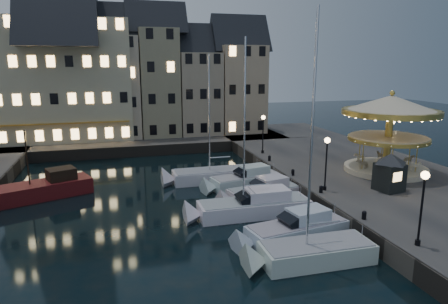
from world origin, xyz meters
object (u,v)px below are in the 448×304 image
object	(u,v)px
streetlamp_c	(263,129)
bollard_b	(321,189)
red_fishing_boat	(46,189)
motorboat_f	(213,176)
streetlamp_a	(423,198)
streetlamp_b	(326,156)
streetlamp_d	(392,134)
motorboat_a	(307,254)
bollard_c	(293,172)
motorboat_b	(292,231)
motorboat_e	(243,181)
carousel	(390,119)
ticket_kiosk	(390,166)
bollard_d	(269,158)
motorboat_c	(249,207)
bollard_a	(364,215)
motorboat_d	(260,194)

from	to	relation	value
streetlamp_c	bollard_b	distance (m)	14.22
bollard_b	red_fishing_boat	distance (m)	22.51
motorboat_f	red_fishing_boat	distance (m)	14.54
bollard_b	streetlamp_a	bearing A→B (deg)	-86.39
streetlamp_b	streetlamp_d	size ratio (longest dim) A/B	1.00
streetlamp_c	motorboat_a	size ratio (longest dim) A/B	0.34
bollard_c	red_fishing_boat	distance (m)	21.09
motorboat_b	motorboat_e	distance (m)	11.22
motorboat_f	carousel	bearing A→B (deg)	-19.80
bollard_b	streetlamp_b	bearing A→B (deg)	39.81
bollard_c	motorboat_f	bearing A→B (deg)	145.21
motorboat_f	bollard_b	bearing A→B (deg)	-56.28
streetlamp_c	ticket_kiosk	xyz separation A→B (m)	(4.71, -14.90, -0.72)
bollard_b	bollard_d	bearing A→B (deg)	90.00
motorboat_c	motorboat_e	world-z (taller)	motorboat_c
motorboat_b	motorboat_f	size ratio (longest dim) A/B	0.60
motorboat_b	ticket_kiosk	distance (m)	10.89
motorboat_b	ticket_kiosk	world-z (taller)	ticket_kiosk
bollard_a	bollard_d	world-z (taller)	same
streetlamp_a	motorboat_a	world-z (taller)	motorboat_a
streetlamp_b	carousel	bearing A→B (deg)	22.95
motorboat_d	ticket_kiosk	xyz separation A→B (m)	(9.22, -3.63, 2.66)
streetlamp_d	motorboat_a	world-z (taller)	motorboat_a
ticket_kiosk	motorboat_e	bearing A→B (deg)	141.66
streetlamp_a	streetlamp_c	size ratio (longest dim) A/B	1.00
bollard_c	bollard_d	world-z (taller)	same
streetlamp_a	red_fishing_boat	world-z (taller)	red_fishing_boat
streetlamp_b	ticket_kiosk	size ratio (longest dim) A/B	1.24
streetlamp_c	streetlamp_a	bearing A→B (deg)	-90.00
streetlamp_b	bollard_b	size ratio (longest dim) A/B	7.32
streetlamp_a	motorboat_f	size ratio (longest dim) A/B	0.32
motorboat_a	motorboat_f	world-z (taller)	motorboat_f
bollard_c	bollard_a	bearing A→B (deg)	-90.00
motorboat_a	bollard_a	bearing A→B (deg)	21.98
bollard_a	bollard_d	distance (m)	16.00
streetlamp_b	motorboat_f	bearing A→B (deg)	127.71
bollard_b	carousel	size ratio (longest dim) A/B	0.07
bollard_d	red_fishing_boat	bearing A→B (deg)	-175.01
bollard_a	motorboat_b	bearing A→B (deg)	169.50
bollard_c	streetlamp_d	bearing A→B (deg)	11.86
bollard_c	motorboat_e	world-z (taller)	motorboat_e
streetlamp_a	streetlamp_b	size ratio (longest dim) A/B	1.00
motorboat_e	motorboat_f	distance (m)	3.48
bollard_c	bollard_d	bearing A→B (deg)	90.00
bollard_c	red_fishing_boat	size ratio (longest dim) A/B	0.07
bollard_d	ticket_kiosk	size ratio (longest dim) A/B	0.17
streetlamp_c	motorboat_f	distance (m)	8.98
motorboat_e	ticket_kiosk	world-z (taller)	ticket_kiosk
motorboat_b	carousel	bearing A→B (deg)	32.90
motorboat_e	carousel	bearing A→B (deg)	-11.49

